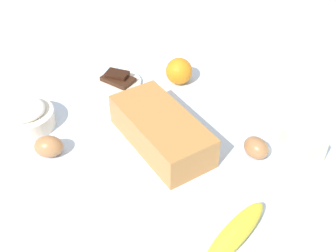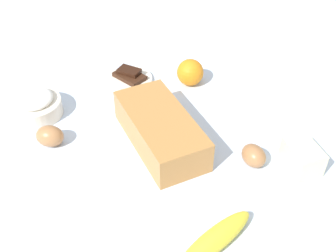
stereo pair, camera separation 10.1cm
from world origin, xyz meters
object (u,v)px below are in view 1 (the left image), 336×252
(egg_beside_bowl, at_px, (256,148))
(loaf_pan, at_px, (162,131))
(banana, at_px, (235,233))
(chocolate_plate, at_px, (118,81))
(flour_bowl, at_px, (27,116))
(egg_near_butter, at_px, (49,146))
(orange_fruit, at_px, (179,71))
(butter_block, at_px, (302,145))

(egg_beside_bowl, bearing_deg, loaf_pan, 35.32)
(banana, distance_m, chocolate_plate, 0.59)
(flour_bowl, relative_size, chocolate_plate, 1.05)
(egg_near_butter, distance_m, chocolate_plate, 0.32)
(orange_fruit, bearing_deg, butter_block, 178.93)
(orange_fruit, relative_size, butter_block, 0.84)
(butter_block, xyz_separation_m, chocolate_plate, (0.53, 0.12, -0.02))
(egg_near_butter, distance_m, egg_beside_bowl, 0.48)
(orange_fruit, distance_m, egg_near_butter, 0.43)
(loaf_pan, bearing_deg, chocolate_plate, -5.98)
(banana, xyz_separation_m, chocolate_plate, (0.57, -0.17, -0.01))
(banana, bearing_deg, loaf_pan, -16.74)
(flour_bowl, height_order, orange_fruit, orange_fruit)
(chocolate_plate, bearing_deg, flour_bowl, 87.58)
(loaf_pan, xyz_separation_m, flour_bowl, (0.29, 0.20, -0.01))
(flour_bowl, bearing_deg, loaf_pan, -145.31)
(butter_block, bearing_deg, banana, 98.32)
(loaf_pan, xyz_separation_m, egg_beside_bowl, (-0.18, -0.13, -0.02))
(orange_fruit, distance_m, butter_block, 0.41)
(loaf_pan, xyz_separation_m, chocolate_plate, (0.27, -0.08, -0.03))
(flour_bowl, xyz_separation_m, banana, (-0.58, -0.11, -0.01))
(flour_bowl, distance_m, egg_beside_bowl, 0.57)
(loaf_pan, height_order, chocolate_plate, loaf_pan)
(butter_block, bearing_deg, chocolate_plate, 13.23)
(egg_beside_bowl, distance_m, chocolate_plate, 0.46)
(orange_fruit, xyz_separation_m, egg_beside_bowl, (-0.34, 0.09, -0.01))
(banana, relative_size, egg_beside_bowl, 2.97)
(egg_near_butter, bearing_deg, egg_beside_bowl, -134.26)
(loaf_pan, height_order, egg_beside_bowl, loaf_pan)
(loaf_pan, height_order, flour_bowl, loaf_pan)
(egg_near_butter, bearing_deg, flour_bowl, -7.98)
(flour_bowl, relative_size, orange_fruit, 1.80)
(butter_block, bearing_deg, egg_near_butter, 46.17)
(loaf_pan, distance_m, banana, 0.31)
(loaf_pan, distance_m, chocolate_plate, 0.29)
(egg_near_butter, relative_size, egg_beside_bowl, 1.05)
(chocolate_plate, bearing_deg, orange_fruit, -131.29)
(egg_near_butter, bearing_deg, chocolate_plate, -68.34)
(orange_fruit, relative_size, egg_beside_bowl, 1.19)
(orange_fruit, relative_size, egg_near_butter, 1.13)
(flour_bowl, distance_m, orange_fruit, 0.43)
(chocolate_plate, bearing_deg, egg_near_butter, 111.66)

